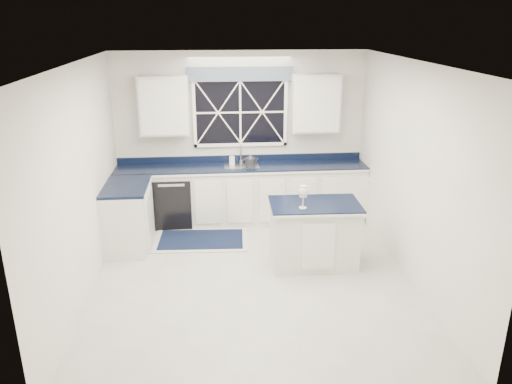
{
  "coord_description": "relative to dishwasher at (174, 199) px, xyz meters",
  "views": [
    {
      "loc": [
        -0.46,
        -5.65,
        3.19
      ],
      "look_at": [
        0.09,
        0.4,
        1.04
      ],
      "focal_mm": 35.0,
      "sensor_mm": 36.0,
      "label": 1
    }
  ],
  "objects": [
    {
      "name": "upper_cabinets",
      "position": [
        1.1,
        0.13,
        1.49
      ],
      "size": [
        3.1,
        0.34,
        0.9
      ],
      "color": "silver",
      "rests_on": "ground"
    },
    {
      "name": "island",
      "position": [
        1.96,
        -1.6,
        0.03
      ],
      "size": [
        1.19,
        0.74,
        0.88
      ],
      "rotation": [
        0.0,
        0.0,
        -0.03
      ],
      "color": "silver",
      "rests_on": "ground"
    },
    {
      "name": "countertop",
      "position": [
        1.1,
        0.0,
        0.51
      ],
      "size": [
        3.98,
        0.64,
        0.04
      ],
      "primitive_type": "cube",
      "color": "black",
      "rests_on": "base_cabinets"
    },
    {
      "name": "rug",
      "position": [
        0.43,
        -0.72,
        -0.4
      ],
      "size": [
        1.44,
        0.92,
        0.02
      ],
      "rotation": [
        0.0,
        0.0,
        -0.05
      ],
      "color": "#B9B8B4",
      "rests_on": "ground"
    },
    {
      "name": "back_wall",
      "position": [
        1.1,
        0.3,
        0.94
      ],
      "size": [
        4.0,
        0.1,
        2.7
      ],
      "primitive_type": "cube",
      "color": "beige",
      "rests_on": "ground"
    },
    {
      "name": "faucet",
      "position": [
        1.1,
        0.19,
        0.69
      ],
      "size": [
        0.05,
        0.2,
        0.3
      ],
      "color": "#B0B0B3",
      "rests_on": "countertop"
    },
    {
      "name": "ground",
      "position": [
        1.1,
        -1.95,
        -0.41
      ],
      "size": [
        4.5,
        4.5,
        0.0
      ],
      "primitive_type": "plane",
      "color": "#ACABA7",
      "rests_on": "ground"
    },
    {
      "name": "soap_bottle",
      "position": [
        0.95,
        0.1,
        0.62
      ],
      "size": [
        0.09,
        0.09,
        0.19
      ],
      "primitive_type": "imported",
      "rotation": [
        0.0,
        0.0,
        -0.03
      ],
      "color": "silver",
      "rests_on": "countertop"
    },
    {
      "name": "dishwasher",
      "position": [
        0.0,
        0.0,
        0.0
      ],
      "size": [
        0.6,
        0.58,
        0.82
      ],
      "primitive_type": "cube",
      "color": "black",
      "rests_on": "ground"
    },
    {
      "name": "kettle",
      "position": [
        1.23,
        -0.02,
        0.62
      ],
      "size": [
        0.27,
        0.18,
        0.19
      ],
      "rotation": [
        0.0,
        0.0,
        0.15
      ],
      "color": "#313134",
      "rests_on": "countertop"
    },
    {
      "name": "window",
      "position": [
        1.1,
        0.25,
        1.42
      ],
      "size": [
        1.65,
        0.09,
        1.26
      ],
      "color": "black",
      "rests_on": "ground"
    },
    {
      "name": "base_cabinets",
      "position": [
        0.77,
        -0.17,
        0.04
      ],
      "size": [
        3.99,
        1.6,
        0.9
      ],
      "color": "silver",
      "rests_on": "ground"
    },
    {
      "name": "wine_glass",
      "position": [
        1.77,
        -1.75,
        0.68
      ],
      "size": [
        0.13,
        0.13,
        0.3
      ],
      "color": "silver",
      "rests_on": "island"
    }
  ]
}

